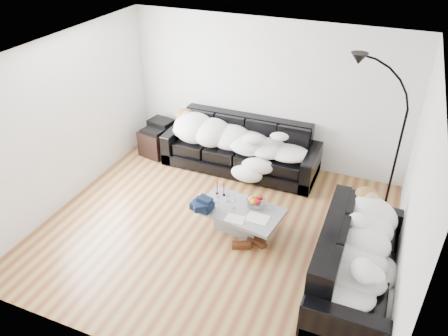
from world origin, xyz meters
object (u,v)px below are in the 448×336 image
at_px(shoes, 248,243).
at_px(stereo, 158,125).
at_px(sleeper_back, 240,137).
at_px(wine_glass_a, 228,197).
at_px(sleeper_right, 360,247).
at_px(av_cabinet, 160,140).
at_px(wine_glass_b, 218,199).
at_px(fruit_bowl, 256,201).
at_px(candle_left, 217,188).
at_px(floor_lamp, 397,153).
at_px(wine_glass_c, 234,204).
at_px(sofa_back, 241,146).
at_px(coffee_table, 240,219).
at_px(sofa_right, 357,260).
at_px(candle_right, 224,189).

height_order(shoes, stereo, stereo).
bearing_deg(sleeper_back, wine_glass_a, -75.71).
bearing_deg(shoes, sleeper_right, -16.90).
height_order(shoes, av_cabinet, av_cabinet).
xyz_separation_m(wine_glass_b, shoes, (0.61, -0.35, -0.38)).
relative_size(fruit_bowl, wine_glass_a, 1.55).
xyz_separation_m(sleeper_right, candle_left, (-2.18, 0.73, -0.18)).
xyz_separation_m(wine_glass_a, floor_lamp, (2.18, 1.09, 0.64)).
bearing_deg(wine_glass_b, candle_left, 117.57).
bearing_deg(wine_glass_c, sofa_back, 107.51).
xyz_separation_m(av_cabinet, floor_lamp, (4.19, -0.40, 0.83)).
relative_size(coffee_table, fruit_bowl, 4.49).
height_order(sofa_back, wine_glass_b, sofa_back).
bearing_deg(coffee_table, candle_left, 153.69).
height_order(wine_glass_c, av_cabinet, wine_glass_c).
distance_m(sofa_right, coffee_table, 1.82).
bearing_deg(sofa_right, av_cabinet, 62.06).
height_order(candle_left, candle_right, candle_left).
bearing_deg(sleeper_back, wine_glass_b, -80.91).
xyz_separation_m(sofa_right, wine_glass_a, (-1.95, 0.62, 0.00)).
bearing_deg(sofa_right, sleeper_back, 48.23).
height_order(sleeper_right, wine_glass_c, sleeper_right).
relative_size(sofa_back, candle_right, 12.25).
relative_size(sleeper_back, wine_glass_c, 14.28).
distance_m(sofa_right, fruit_bowl, 1.68).
bearing_deg(floor_lamp, sofa_back, -177.45).
bearing_deg(sofa_back, floor_lamp, -9.28).
height_order(wine_glass_a, stereo, stereo).
xyz_separation_m(sleeper_back, fruit_bowl, (0.79, -1.40, -0.21)).
height_order(sleeper_back, shoes, sleeper_back).
relative_size(coffee_table, candle_left, 5.34).
distance_m(candle_right, floor_lamp, 2.57).
xyz_separation_m(wine_glass_a, candle_right, (-0.12, 0.12, 0.02)).
relative_size(sofa_right, fruit_bowl, 8.01).
height_order(coffee_table, wine_glass_a, wine_glass_a).
bearing_deg(candle_left, sleeper_right, -18.60).
distance_m(sofa_right, wine_glass_a, 2.05).
distance_m(sofa_right, shoes, 1.53).
height_order(candle_left, av_cabinet, candle_left).
distance_m(fruit_bowl, av_cabinet, 2.82).
distance_m(sofa_back, candle_right, 1.41).
xyz_separation_m(fruit_bowl, candle_left, (-0.64, 0.05, 0.03)).
xyz_separation_m(sofa_back, sleeper_back, (0.00, -0.05, 0.20)).
bearing_deg(av_cabinet, shoes, -26.08).
bearing_deg(wine_glass_c, candle_right, 137.22).
height_order(wine_glass_b, candle_right, candle_right).
height_order(fruit_bowl, wine_glass_a, wine_glass_a).
xyz_separation_m(sofa_right, coffee_table, (-1.73, 0.51, -0.26)).
bearing_deg(shoes, sleeper_back, 104.73).
bearing_deg(sofa_right, wine_glass_a, 72.39).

